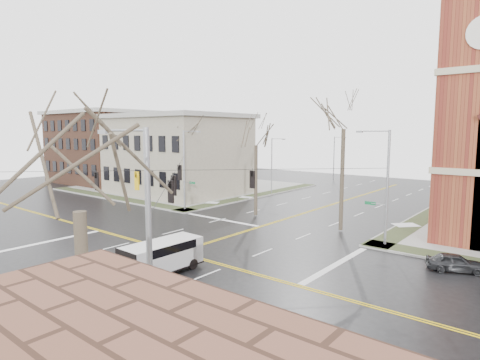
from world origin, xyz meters
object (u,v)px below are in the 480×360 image
Objects in this scene: signal_pole_nw at (185,168)px; parked_car_a at (455,262)px; signal_pole_ne at (385,184)px; tree_nw_near at (256,141)px; streetlight_north_b at (335,157)px; streetlight_north_a at (273,163)px; tree_nw_far at (185,138)px; tree_se at (79,196)px; signal_pole_se at (146,252)px; cargo_van at (165,254)px; tree_ne at (344,122)px.

signal_pole_nw is 28.87m from parked_car_a.
tree_nw_near reaches higher than signal_pole_ne.
streetlight_north_b is 48.34m from parked_car_a.
streetlight_north_b is (0.00, 20.00, 0.00)m from streetlight_north_a.
signal_pole_ne is 15.05m from tree_nw_near.
tree_nw_near is (10.98, -0.21, -0.20)m from tree_nw_far.
parked_car_a is at bearing 76.92° from tree_se.
signal_pole_nw is 1.00× the size of signal_pole_se.
signal_pole_ne is at bearing 61.18° from cargo_van.
signal_pole_ne is 2.58× the size of parked_car_a.
tree_nw_far reaches higher than signal_pole_ne.
cargo_van is 19.62m from tree_nw_near.
streetlight_north_a is at bearing 114.35° from cargo_van.
tree_nw_near is (-20.25, 5.44, 7.49)m from parked_car_a.
tree_nw_far is at bearing 178.41° from tree_ne.
cargo_van is at bearing -75.51° from streetlight_north_b.
signal_pole_se is 2.58× the size of parked_car_a.
streetlight_north_a is 0.80× the size of tree_se.
cargo_van is 15.31m from tree_se.
tree_se is (9.18, -10.66, 6.05)m from cargo_van.
signal_pole_se is at bearing -45.29° from tree_nw_far.
cargo_van is (13.28, -31.41, -3.25)m from streetlight_north_a.
tree_nw_far is (-2.84, 2.74, 3.33)m from signal_pole_nw.
streetlight_north_b reaches higher than parked_car_a.
tree_se is at bearing -47.87° from signal_pole_nw.
parked_car_a is (28.39, -2.91, -4.35)m from signal_pole_nw.
tree_se is (23.13, -25.57, 2.31)m from signal_pole_nw.
parked_car_a is at bearing -35.00° from streetlight_north_a.
streetlight_north_a is 2.29× the size of parked_car_a.
signal_pole_nw is 0.90× the size of tree_se.
tree_ne is (17.38, -14.34, 5.38)m from streetlight_north_a.
tree_nw_far is at bearing 132.53° from tree_se.
streetlight_north_a is 34.07m from parked_car_a.
tree_se is at bearing -61.90° from streetlight_north_a.
signal_pole_ne is at bearing 90.00° from signal_pole_se.
tree_ne is at bearing 100.38° from tree_se.
tree_nw_near is at bearing 51.72° from parked_car_a.
streetlight_north_b is at bearing 121.05° from signal_pole_ne.
tree_nw_near is at bearing 17.24° from signal_pole_nw.
cargo_van is at bearing -67.08° from streetlight_north_a.
signal_pole_nw reaches higher than streetlight_north_b.
parked_car_a is at bearing -15.04° from tree_nw_near.
streetlight_north_a is at bearing 119.09° from signal_pole_se.
cargo_van is 0.49× the size of tree_nw_near.
signal_pole_se is (22.64, -23.00, 0.00)m from signal_pole_nw.
signal_pole_se is at bearing -90.00° from signal_pole_ne.
streetlight_north_a is (-21.97, 39.50, -0.48)m from signal_pole_se.
tree_nw_far is 20.96m from tree_ne.
streetlight_north_b is 53.20m from cargo_van.
parked_car_a is 14.77m from tree_ne.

